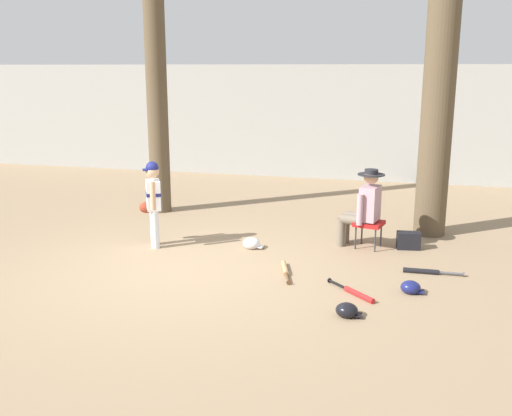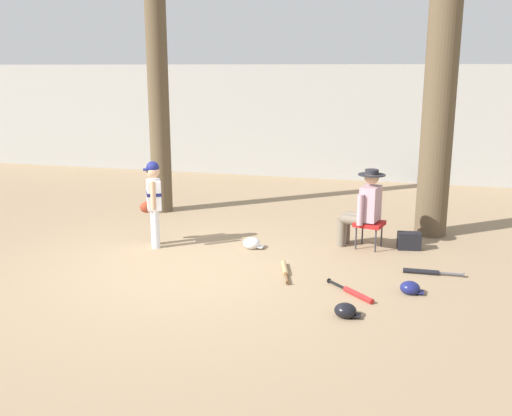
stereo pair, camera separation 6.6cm
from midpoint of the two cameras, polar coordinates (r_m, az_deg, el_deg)
name	(u,v)px [view 1 (the left image)]	position (r m, az deg, el deg)	size (l,w,h in m)	color
ground_plane	(184,272)	(7.91, -7.24, -6.17)	(60.00, 60.00, 0.00)	#937A5B
concrete_back_wall	(293,121)	(14.53, 3.52, 8.43)	(18.00, 0.36, 2.72)	#9E9E99
tree_near_player	(156,74)	(10.94, -9.89, 12.78)	(0.51, 0.51, 5.58)	brown
tree_behind_spectator	(438,104)	(9.64, 17.12, 9.66)	(0.79, 0.79, 5.00)	brown
young_ballplayer	(153,198)	(8.89, -10.24, 0.93)	(0.49, 0.54, 1.31)	white
folding_stool	(369,224)	(8.90, 10.74, -1.59)	(0.48, 0.48, 0.41)	red
seated_spectator	(363,206)	(8.87, 10.21, 0.21)	(0.68, 0.54, 1.20)	#6B6051
handbag_beside_stool	(408,241)	(9.04, 14.44, -3.09)	(0.34, 0.18, 0.26)	black
bat_wood_tan	(285,269)	(7.83, 2.63, -6.01)	(0.29, 0.77, 0.07)	tan
bat_red_barrel	(356,293)	(7.14, 9.42, -8.17)	(0.63, 0.60, 0.07)	red
bat_black_composite	(426,271)	(8.06, 16.00, -5.96)	(0.78, 0.08, 0.07)	black
batting_helmet_black	(347,310)	(6.55, 8.57, -9.84)	(0.29, 0.22, 0.17)	black
batting_helmet_navy	(411,287)	(7.34, 14.60, -7.51)	(0.28, 0.22, 0.16)	navy
batting_helmet_white	(252,243)	(8.80, -0.65, -3.47)	(0.31, 0.24, 0.18)	silver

